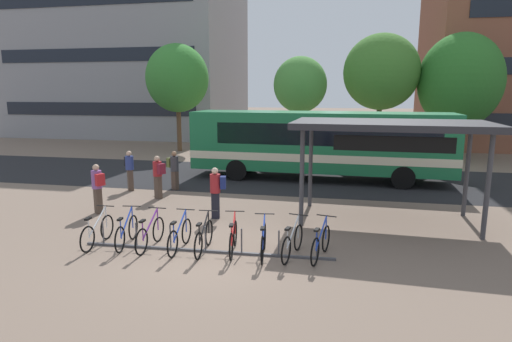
{
  "coord_description": "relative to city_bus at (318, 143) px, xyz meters",
  "views": [
    {
      "loc": [
        3.21,
        -9.87,
        4.14
      ],
      "look_at": [
        0.29,
        4.54,
        1.35
      ],
      "focal_mm": 29.46,
      "sensor_mm": 36.0,
      "label": 1
    }
  ],
  "objects": [
    {
      "name": "street_tree_1",
      "position": [
        7.94,
        7.77,
        2.97
      ],
      "size": [
        4.86,
        4.86,
        7.59
      ],
      "color": "brown",
      "rests_on": "ground"
    },
    {
      "name": "parked_bicycle_silver_7",
      "position": [
        -0.05,
        -9.8,
        -1.39
      ],
      "size": [
        0.54,
        1.7,
        0.99
      ],
      "rotation": [
        0.0,
        0.0,
        1.38
      ],
      "color": "black",
      "rests_on": "ground"
    },
    {
      "name": "parked_bicycle_blue_1",
      "position": [
        -4.56,
        -9.9,
        -1.39
      ],
      "size": [
        0.52,
        1.71,
        0.99
      ],
      "rotation": [
        0.0,
        0.0,
        1.72
      ],
      "color": "black",
      "rests_on": "ground"
    },
    {
      "name": "street_tree_3",
      "position": [
        -10.11,
        7.96,
        3.25
      ],
      "size": [
        4.29,
        4.29,
        7.36
      ],
      "color": "brown",
      "rests_on": "ground"
    },
    {
      "name": "commuter_maroon_pack_4",
      "position": [
        -5.86,
        -4.95,
        -0.79
      ],
      "size": [
        0.61,
        0.53,
        1.7
      ],
      "rotation": [
        0.0,
        0.0,
        2.61
      ],
      "color": "#47382D",
      "rests_on": "ground"
    },
    {
      "name": "bus_lane_asphalt",
      "position": [
        -2.16,
        -0.0,
        -1.77
      ],
      "size": [
        80.0,
        7.2,
        0.01
      ],
      "primitive_type": "cube",
      "color": "#232326",
      "rests_on": "ground"
    },
    {
      "name": "parked_bicycle_purple_2",
      "position": [
        -3.86,
        -9.93,
        -1.39
      ],
      "size": [
        0.52,
        1.72,
        0.99
      ],
      "rotation": [
        0.0,
        0.0,
        1.57
      ],
      "color": "black",
      "rests_on": "ground"
    },
    {
      "name": "parked_bicycle_blue_3",
      "position": [
        -3.03,
        -9.92,
        -1.39
      ],
      "size": [
        0.52,
        1.72,
        0.99
      ],
      "rotation": [
        0.0,
        0.0,
        1.58
      ],
      "color": "black",
      "rests_on": "ground"
    },
    {
      "name": "commuter_navy_pack_0",
      "position": [
        -2.9,
        -6.99,
        -0.79
      ],
      "size": [
        0.57,
        0.41,
        1.71
      ],
      "rotation": [
        0.0,
        0.0,
        3.35
      ],
      "color": "black",
      "rests_on": "ground"
    },
    {
      "name": "city_bus",
      "position": [
        0.0,
        0.0,
        0.0
      ],
      "size": [
        12.11,
        3.03,
        3.2
      ],
      "rotation": [
        0.0,
        0.0,
        3.1
      ],
      "color": "#196B3D",
      "rests_on": "ground"
    },
    {
      "name": "parked_bicycle_blue_6",
      "position": [
        -0.78,
        -9.9,
        -1.39
      ],
      "size": [
        0.52,
        1.72,
        0.99
      ],
      "rotation": [
        0.0,
        0.0,
        1.69
      ],
      "color": "black",
      "rests_on": "ground"
    },
    {
      "name": "parked_bicycle_blue_8",
      "position": [
        0.65,
        -9.75,
        -1.39
      ],
      "size": [
        0.57,
        1.69,
        0.99
      ],
      "rotation": [
        0.0,
        0.0,
        1.35
      ],
      "color": "black",
      "rests_on": "ground"
    },
    {
      "name": "parked_bicycle_black_4",
      "position": [
        -2.37,
        -9.91,
        -1.39
      ],
      "size": [
        0.52,
        1.72,
        0.99
      ],
      "rotation": [
        0.0,
        0.0,
        1.62
      ],
      "color": "black",
      "rests_on": "ground"
    },
    {
      "name": "building_left_wing",
      "position": [
        -19.45,
        19.9,
        7.15
      ],
      "size": [
        20.16,
        14.03,
        17.86
      ],
      "color": "gray",
      "rests_on": "ground"
    },
    {
      "name": "ground",
      "position": [
        -2.16,
        -10.0,
        -1.78
      ],
      "size": [
        200.0,
        200.0,
        0.0
      ],
      "primitive_type": "plane",
      "color": "#7A6656"
    },
    {
      "name": "street_tree_0",
      "position": [
        3.37,
        7.9,
        3.55
      ],
      "size": [
        4.65,
        4.65,
        7.67
      ],
      "color": "brown",
      "rests_on": "ground"
    },
    {
      "name": "street_tree_2",
      "position": [
        -1.6,
        7.32,
        2.77
      ],
      "size": [
        3.38,
        3.38,
        6.33
      ],
      "color": "brown",
      "rests_on": "ground"
    },
    {
      "name": "parked_bicycle_white_0",
      "position": [
        -5.36,
        -10.03,
        -1.39
      ],
      "size": [
        0.52,
        1.72,
        0.99
      ],
      "rotation": [
        0.0,
        0.0,
        1.61
      ],
      "color": "black",
      "rests_on": "ground"
    },
    {
      "name": "bike_rack",
      "position": [
        -2.31,
        -9.93,
        -1.68
      ],
      "size": [
        6.73,
        0.29,
        0.7
      ],
      "rotation": [
        0.0,
        0.0,
        0.03
      ],
      "color": "#47474C",
      "rests_on": "ground"
    },
    {
      "name": "commuter_black_pack_3",
      "position": [
        -7.64,
        -3.88,
        -0.79
      ],
      "size": [
        0.58,
        0.6,
        1.7
      ],
      "rotation": [
        0.0,
        0.0,
        5.43
      ],
      "color": "#47382D",
      "rests_on": "ground"
    },
    {
      "name": "commuter_red_pack_2",
      "position": [
        -7.04,
        -7.25,
        -0.78
      ],
      "size": [
        0.6,
        0.55,
        1.72
      ],
      "rotation": [
        0.0,
        0.0,
        2.56
      ],
      "color": "#47382D",
      "rests_on": "ground"
    },
    {
      "name": "commuter_olive_pack_1",
      "position": [
        -5.86,
        -3.36,
        -0.82
      ],
      "size": [
        0.6,
        0.5,
        1.67
      ],
      "rotation": [
        0.0,
        0.0,
        5.85
      ],
      "color": "#47382D",
      "rests_on": "ground"
    },
    {
      "name": "parked_bicycle_red_5",
      "position": [
        -1.6,
        -9.81,
        -1.39
      ],
      "size": [
        0.52,
        1.71,
        0.99
      ],
      "rotation": [
        0.0,
        0.0,
        1.72
      ],
      "color": "black",
      "rests_on": "ground"
    },
    {
      "name": "transit_shelter",
      "position": [
        2.56,
        -6.17,
        1.24
      ],
      "size": [
        6.12,
        3.41,
        3.22
      ],
      "rotation": [
        0.0,
        0.0,
        -0.04
      ],
      "color": "#38383D",
      "rests_on": "ground"
    }
  ]
}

